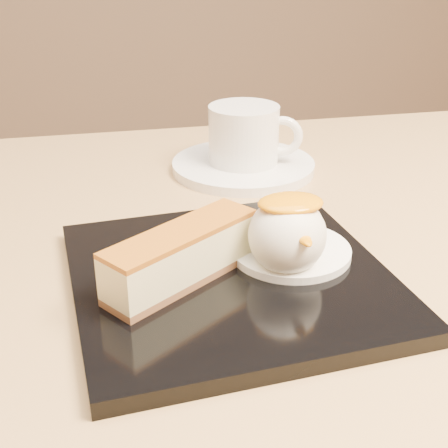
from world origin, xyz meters
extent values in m
cube|color=olive|center=(0.00, 0.00, 0.70)|extent=(0.80, 0.80, 0.04)
cube|color=black|center=(0.00, 0.01, 0.73)|extent=(0.24, 0.24, 0.01)
cube|color=brown|center=(-0.04, 0.00, 0.73)|extent=(0.12, 0.10, 0.01)
cube|color=#F6EAA0|center=(-0.04, 0.00, 0.75)|extent=(0.12, 0.10, 0.03)
cube|color=#863F0E|center=(-0.04, 0.00, 0.77)|extent=(0.12, 0.10, 0.00)
cylinder|color=white|center=(0.05, 0.02, 0.73)|extent=(0.09, 0.09, 0.01)
sphere|color=white|center=(0.04, 0.00, 0.76)|extent=(0.06, 0.06, 0.06)
ellipsoid|color=orange|center=(0.04, 0.01, 0.78)|extent=(0.05, 0.04, 0.01)
ellipsoid|color=green|center=(0.02, 0.04, 0.74)|extent=(0.02, 0.01, 0.00)
ellipsoid|color=green|center=(0.03, 0.05, 0.74)|extent=(0.02, 0.02, 0.00)
ellipsoid|color=green|center=(0.01, 0.05, 0.74)|extent=(0.01, 0.02, 0.00)
cylinder|color=white|center=(0.06, 0.23, 0.72)|extent=(0.15, 0.15, 0.01)
cylinder|color=white|center=(0.06, 0.23, 0.76)|extent=(0.07, 0.07, 0.06)
cylinder|color=black|center=(0.06, 0.23, 0.79)|extent=(0.06, 0.06, 0.00)
torus|color=white|center=(0.10, 0.22, 0.76)|extent=(0.04, 0.02, 0.04)
camera|label=1|loc=(-0.09, -0.37, 0.96)|focal=50.00mm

